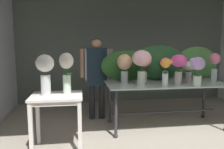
# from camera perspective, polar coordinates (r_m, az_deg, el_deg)

# --- Properties ---
(ground_plane) EXTENTS (8.28, 8.28, 0.00)m
(ground_plane) POSITION_cam_1_polar(r_m,az_deg,el_deg) (4.23, 8.34, -12.65)
(ground_plane) COLOR #9E9384
(wall_back) EXTENTS (5.53, 0.12, 2.83)m
(wall_back) POSITION_cam_1_polar(r_m,az_deg,el_deg) (5.80, 3.21, 7.12)
(wall_back) COLOR slate
(wall_back) RESTS_ON ground
(display_table_glass) EXTENTS (2.11, 0.91, 0.80)m
(display_table_glass) POSITION_cam_1_polar(r_m,az_deg,el_deg) (4.02, 13.73, -3.71)
(display_table_glass) COLOR silver
(display_table_glass) RESTS_ON ground
(side_table_white) EXTENTS (0.69, 0.57, 0.78)m
(side_table_white) POSITION_cam_1_polar(r_m,az_deg,el_deg) (3.14, -14.06, -7.18)
(side_table_white) COLOR silver
(side_table_white) RESTS_ON ground
(florist) EXTENTS (0.63, 0.24, 1.59)m
(florist) POSITION_cam_1_polar(r_m,az_deg,el_deg) (4.31, -4.01, 1.18)
(florist) COLOR #232328
(florist) RESTS_ON ground
(foliage_backdrop) EXTENTS (2.29, 0.28, 0.66)m
(foliage_backdrop) POSITION_cam_1_polar(r_m,az_deg,el_deg) (4.26, 11.84, 2.76)
(foliage_backdrop) COLOR #2D6028
(foliage_backdrop) RESTS_ON display_table_glass
(vase_blush_carnations) EXTENTS (0.32, 0.32, 0.58)m
(vase_blush_carnations) POSITION_cam_1_polar(r_m,az_deg,el_deg) (3.62, 7.66, 3.19)
(vase_blush_carnations) COLOR silver
(vase_blush_carnations) RESTS_ON display_table_glass
(vase_fuchsia_roses) EXTENTS (0.27, 0.27, 0.51)m
(vase_fuchsia_roses) POSITION_cam_1_polar(r_m,az_deg,el_deg) (3.84, 16.87, 2.37)
(vase_fuchsia_roses) COLOR silver
(vase_fuchsia_roses) RESTS_ON display_table_glass
(vase_rosy_ranunculus) EXTENTS (0.19, 0.19, 0.52)m
(vase_rosy_ranunculus) POSITION_cam_1_polar(r_m,az_deg,el_deg) (4.35, 25.00, 2.46)
(vase_rosy_ranunculus) COLOR silver
(vase_rosy_ranunculus) RESTS_ON display_table_glass
(vase_lilac_dahlias) EXTENTS (0.27, 0.22, 0.47)m
(vase_lilac_dahlias) POSITION_cam_1_polar(r_m,az_deg,el_deg) (3.79, 21.18, 1.57)
(vase_lilac_dahlias) COLOR silver
(vase_lilac_dahlias) RESTS_ON display_table_glass
(vase_magenta_hydrangea) EXTENTS (0.20, 0.18, 0.44)m
(vase_magenta_hydrangea) POSITION_cam_1_polar(r_m,az_deg,el_deg) (4.10, 13.58, 1.97)
(vase_magenta_hydrangea) COLOR silver
(vase_magenta_hydrangea) RESTS_ON display_table_glass
(vase_peach_anemones) EXTENTS (0.26, 0.26, 0.51)m
(vase_peach_anemones) POSITION_cam_1_polar(r_m,az_deg,el_deg) (3.82, 3.23, 2.40)
(vase_peach_anemones) COLOR silver
(vase_peach_anemones) RESTS_ON display_table_glass
(vase_sunset_snapdragons) EXTENTS (0.18, 0.16, 0.46)m
(vase_sunset_snapdragons) POSITION_cam_1_polar(r_m,az_deg,el_deg) (3.58, 13.68, 1.14)
(vase_sunset_snapdragons) COLOR silver
(vase_sunset_snapdragons) RESTS_ON display_table_glass
(vase_coral_tulips) EXTENTS (0.29, 0.27, 0.50)m
(vase_coral_tulips) POSITION_cam_1_polar(r_m,az_deg,el_deg) (3.97, 8.22, 2.74)
(vase_coral_tulips) COLOR silver
(vase_coral_tulips) RESTS_ON display_table_glass
(vase_ivory_peonies) EXTENTS (0.20, 0.20, 0.38)m
(vase_ivory_peonies) POSITION_cam_1_polar(r_m,az_deg,el_deg) (4.10, 19.24, 1.28)
(vase_ivory_peonies) COLOR silver
(vase_ivory_peonies) RESTS_ON display_table_glass
(vase_white_roses_tall) EXTENTS (0.24, 0.24, 0.55)m
(vase_white_roses_tall) POSITION_cam_1_polar(r_m,az_deg,el_deg) (3.08, -16.89, 0.93)
(vase_white_roses_tall) COLOR silver
(vase_white_roses_tall) RESTS_ON side_table_white
(vase_cream_lisianthus_tall) EXTENTS (0.20, 0.20, 0.57)m
(vase_cream_lisianthus_tall) POSITION_cam_1_polar(r_m,az_deg,el_deg) (3.10, -11.63, 1.38)
(vase_cream_lisianthus_tall) COLOR silver
(vase_cream_lisianthus_tall) RESTS_ON side_table_white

